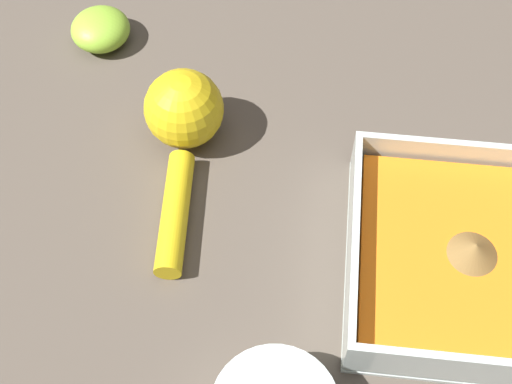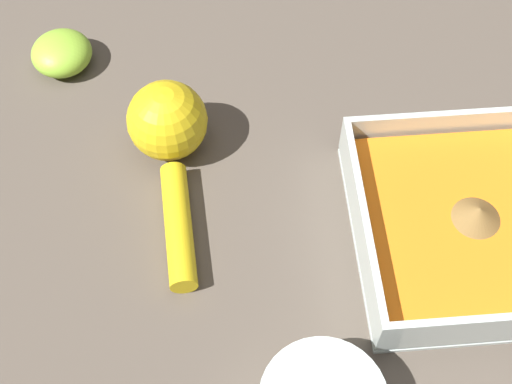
% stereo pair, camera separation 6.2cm
% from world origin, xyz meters
% --- Properties ---
extents(ground_plane, '(4.00, 4.00, 0.00)m').
position_xyz_m(ground_plane, '(0.00, 0.00, 0.00)').
color(ground_plane, brown).
extents(square_dish, '(0.20, 0.20, 0.05)m').
position_xyz_m(square_dish, '(0.01, 0.03, 0.02)').
color(square_dish, silver).
rests_on(square_dish, ground_plane).
extents(lemon_squeezer, '(0.19, 0.07, 0.07)m').
position_xyz_m(lemon_squeezer, '(-0.09, -0.22, 0.03)').
color(lemon_squeezer, yellow).
rests_on(lemon_squeezer, ground_plane).
extents(lemon_half, '(0.06, 0.06, 0.03)m').
position_xyz_m(lemon_half, '(-0.22, -0.33, 0.02)').
color(lemon_half, '#93CC38').
rests_on(lemon_half, ground_plane).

